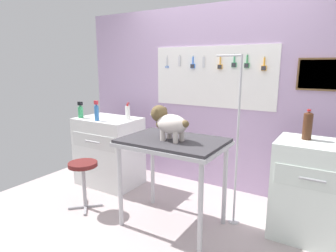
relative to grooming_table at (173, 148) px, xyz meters
name	(u,v)px	position (x,y,z in m)	size (l,w,h in m)	color
ground	(162,231)	(-0.04, -0.14, -0.82)	(4.40, 4.00, 0.04)	#B0A1A1
rear_wall_panel	(216,98)	(-0.03, 1.14, 0.37)	(4.00, 0.11, 2.30)	#B599C0
grooming_table	(173,148)	(0.00, 0.00, 0.00)	(0.98, 0.68, 0.89)	#B7B7BC
grooming_arm	(236,148)	(0.50, 0.36, -0.01)	(0.30, 0.11, 1.67)	#B7B7BC
dog	(168,122)	(-0.02, -0.05, 0.26)	(0.44, 0.24, 0.32)	silver
counter_left	(109,151)	(-1.25, 0.46, -0.35)	(0.80, 0.58, 0.90)	silver
cabinet_right	(313,191)	(1.19, 0.49, -0.34)	(0.68, 0.54, 0.91)	silver
stool	(83,171)	(-1.01, -0.22, -0.36)	(0.31, 0.31, 0.54)	#9E9EA3
spray_bottle_tall	(81,111)	(-1.58, 0.30, 0.19)	(0.07, 0.07, 0.21)	#39A361
shampoo_bottle	(97,112)	(-1.25, 0.26, 0.21)	(0.05, 0.05, 0.25)	#316EB5
spray_bottle_short	(128,112)	(-0.99, 0.54, 0.19)	(0.06, 0.06, 0.21)	white
soda_bottle	(308,125)	(1.09, 0.55, 0.25)	(0.08, 0.08, 0.28)	#482717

